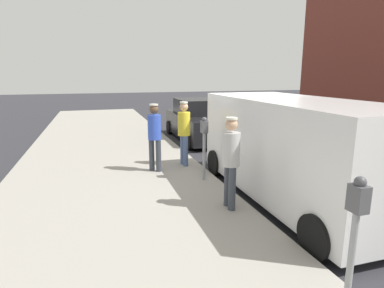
{
  "coord_description": "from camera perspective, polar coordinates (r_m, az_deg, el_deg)",
  "views": [
    {
      "loc": [
        3.8,
        7.65,
        2.64
      ],
      "look_at": [
        1.65,
        0.74,
        1.05
      ],
      "focal_mm": 29.67,
      "sensor_mm": 36.0,
      "label": 1
    }
  ],
  "objects": [
    {
      "name": "sidewalk_slab",
      "position": [
        8.07,
        -14.35,
        -6.53
      ],
      "size": [
        5.0,
        32.0,
        0.15
      ],
      "primitive_type": "cube",
      "color": "#9E998E",
      "rests_on": "ground"
    },
    {
      "name": "parked_sedan_behind",
      "position": [
        13.02,
        1.24,
        4.06
      ],
      "size": [
        1.99,
        4.42,
        1.65
      ],
      "color": "black",
      "rests_on": "ground"
    },
    {
      "name": "ground_plane",
      "position": [
        8.94,
        8.74,
        -4.92
      ],
      "size": [
        80.0,
        80.0,
        0.0
      ],
      "primitive_type": "plane",
      "color": "#2D2D33"
    },
    {
      "name": "parking_meter_far",
      "position": [
        3.68,
        27.31,
        -12.45
      ],
      "size": [
        0.14,
        0.18,
        1.52
      ],
      "color": "gray",
      "rests_on": "sidewalk_slab"
    },
    {
      "name": "parked_van",
      "position": [
        6.93,
        17.97,
        -0.59
      ],
      "size": [
        2.16,
        5.22,
        2.15
      ],
      "color": "white",
      "rests_on": "ground"
    },
    {
      "name": "pedestrian_in_gray",
      "position": [
        5.91,
        6.96,
        -2.33
      ],
      "size": [
        0.34,
        0.36,
        1.74
      ],
      "color": "#383D47",
      "rests_on": "sidewalk_slab"
    },
    {
      "name": "pedestrian_in_blue",
      "position": [
        8.23,
        -6.75,
        1.99
      ],
      "size": [
        0.34,
        0.34,
        1.76
      ],
      "color": "#383D47",
      "rests_on": "sidewalk_slab"
    },
    {
      "name": "parking_meter_near",
      "position": [
        7.47,
        2.2,
        1.13
      ],
      "size": [
        0.14,
        0.18,
        1.52
      ],
      "color": "gray",
      "rests_on": "sidewalk_slab"
    },
    {
      "name": "pedestrian_in_yellow",
      "position": [
        8.71,
        -1.45,
        2.68
      ],
      "size": [
        0.34,
        0.36,
        1.77
      ],
      "color": "#4C608C",
      "rests_on": "sidewalk_slab"
    }
  ]
}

